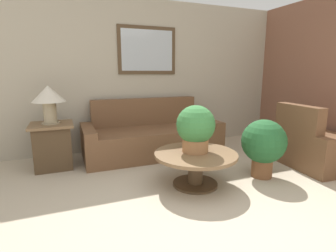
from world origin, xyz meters
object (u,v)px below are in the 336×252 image
at_px(couch_main, 152,137).
at_px(table_lamp, 49,97).
at_px(coffee_table, 196,162).
at_px(potted_plant_floor, 264,144).
at_px(side_table, 53,145).
at_px(potted_plant_on_table, 196,128).
at_px(armchair, 315,146).

xyz_separation_m(couch_main, table_lamp, (-1.52, -0.09, 0.73)).
height_order(coffee_table, potted_plant_floor, potted_plant_floor).
bearing_deg(side_table, potted_plant_on_table, -37.87).
bearing_deg(potted_plant_on_table, table_lamp, 142.13).
height_order(couch_main, potted_plant_on_table, potted_plant_on_table).
relative_size(couch_main, coffee_table, 2.23).
bearing_deg(potted_plant_on_table, side_table, 142.13).
height_order(armchair, table_lamp, table_lamp).
bearing_deg(potted_plant_floor, couch_main, 124.94).
xyz_separation_m(couch_main, coffee_table, (0.10, -1.40, 0.01)).
bearing_deg(couch_main, side_table, -176.70).
height_order(couch_main, coffee_table, couch_main).
bearing_deg(couch_main, potted_plant_on_table, -85.29).
bearing_deg(side_table, potted_plant_floor, -28.71).
height_order(coffee_table, table_lamp, table_lamp).
xyz_separation_m(couch_main, potted_plant_floor, (1.04, -1.49, 0.16)).
bearing_deg(table_lamp, potted_plant_floor, -28.71).
height_order(table_lamp, potted_plant_floor, table_lamp).
relative_size(side_table, table_lamp, 1.21).
bearing_deg(armchair, side_table, 74.29).
bearing_deg(coffee_table, table_lamp, 140.93).
height_order(couch_main, side_table, couch_main).
bearing_deg(couch_main, coffee_table, -86.01).
bearing_deg(potted_plant_on_table, couch_main, 94.71).
distance_m(armchair, side_table, 3.84).
bearing_deg(armchair, table_lamp, 74.29).
distance_m(coffee_table, potted_plant_floor, 0.96).
distance_m(armchair, potted_plant_floor, 1.05).
height_order(potted_plant_on_table, potted_plant_floor, potted_plant_on_table).
relative_size(couch_main, armchair, 1.87).
distance_m(table_lamp, potted_plant_on_table, 2.09).
relative_size(couch_main, side_table, 3.44).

